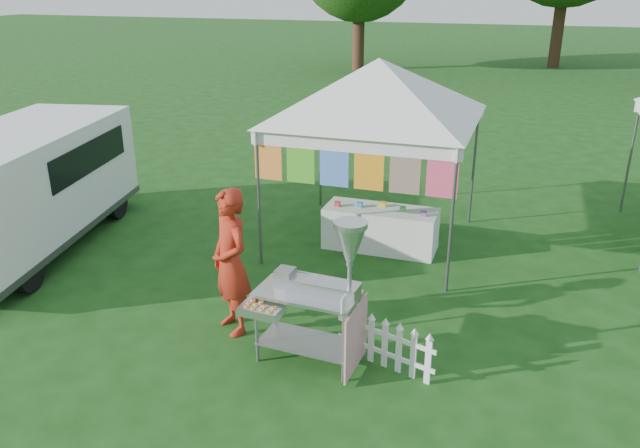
% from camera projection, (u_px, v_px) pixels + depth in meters
% --- Properties ---
extents(ground, '(120.00, 120.00, 0.00)m').
position_uv_depth(ground, '(300.00, 350.00, 7.39)').
color(ground, '#174012').
rests_on(ground, ground).
extents(canopy_main, '(4.24, 4.24, 3.45)m').
position_uv_depth(canopy_main, '(379.00, 59.00, 9.37)').
color(canopy_main, '#59595E').
rests_on(canopy_main, ground).
extents(donut_cart, '(1.31, 0.82, 1.77)m').
position_uv_depth(donut_cart, '(322.00, 282.00, 6.76)').
color(donut_cart, gray).
rests_on(donut_cart, ground).
extents(vendor, '(0.80, 0.77, 1.85)m').
position_uv_depth(vendor, '(231.00, 262.00, 7.51)').
color(vendor, '#A82514').
rests_on(vendor, ground).
extents(cargo_van, '(2.75, 4.89, 1.92)m').
position_uv_depth(cargo_van, '(27.00, 185.00, 9.98)').
color(cargo_van, white).
rests_on(cargo_van, ground).
extents(picket_fence, '(1.21, 0.40, 0.56)m').
position_uv_depth(picket_fence, '(385.00, 345.00, 6.98)').
color(picket_fence, white).
rests_on(picket_fence, ground).
extents(display_table, '(1.80, 0.70, 0.68)m').
position_uv_depth(display_table, '(380.00, 229.00, 10.09)').
color(display_table, white).
rests_on(display_table, ground).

